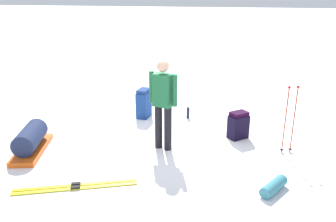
# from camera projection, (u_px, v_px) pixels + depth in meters

# --- Properties ---
(ground_plane) EXTENTS (80.00, 80.00, 0.00)m
(ground_plane) POSITION_uv_depth(u_px,v_px,m) (168.00, 145.00, 6.87)
(ground_plane) COLOR white
(skier_standing) EXTENTS (0.54, 0.32, 1.70)m
(skier_standing) POSITION_uv_depth(u_px,v_px,m) (163.00, 100.00, 6.41)
(skier_standing) COLOR black
(skier_standing) RESTS_ON ground_plane
(ski_pair_near) EXTENTS (1.84, 0.75, 0.05)m
(ski_pair_near) POSITION_uv_depth(u_px,v_px,m) (76.00, 187.00, 5.44)
(ski_pair_near) COLOR gold
(ski_pair_near) RESTS_ON ground_plane
(backpack_large_dark) EXTENTS (0.31, 0.42, 0.68)m
(backpack_large_dark) POSITION_uv_depth(u_px,v_px,m) (144.00, 104.00, 8.17)
(backpack_large_dark) COLOR navy
(backpack_large_dark) RESTS_ON ground_plane
(backpack_bright) EXTENTS (0.45, 0.43, 0.56)m
(backpack_bright) POSITION_uv_depth(u_px,v_px,m) (238.00, 125.00, 7.09)
(backpack_bright) COLOR black
(backpack_bright) RESTS_ON ground_plane
(ski_poles_planted_near) EXTENTS (0.23, 0.12, 1.28)m
(ski_poles_planted_near) POSITION_uv_depth(u_px,v_px,m) (290.00, 116.00, 6.32)
(ski_poles_planted_near) COLOR maroon
(ski_poles_planted_near) RESTS_ON ground_plane
(gear_sled) EXTENTS (0.68, 1.32, 0.49)m
(gear_sled) POSITION_uv_depth(u_px,v_px,m) (31.00, 140.00, 6.52)
(gear_sled) COLOR #DC5516
(gear_sled) RESTS_ON ground_plane
(sleeping_mat_rolled) EXTENTS (0.46, 0.55, 0.18)m
(sleeping_mat_rolled) POSITION_uv_depth(u_px,v_px,m) (274.00, 186.00, 5.30)
(sleeping_mat_rolled) COLOR teal
(sleeping_mat_rolled) RESTS_ON ground_plane
(thermos_bottle) EXTENTS (0.07, 0.07, 0.26)m
(thermos_bottle) POSITION_uv_depth(u_px,v_px,m) (188.00, 113.00, 8.17)
(thermos_bottle) COLOR black
(thermos_bottle) RESTS_ON ground_plane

